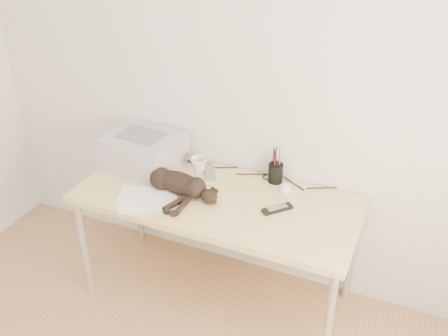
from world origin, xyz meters
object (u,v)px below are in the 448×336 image
at_px(desk, 223,208).
at_px(mouse, 285,186).
at_px(printer, 143,150).
at_px(cat, 177,184).
at_px(pen_cup, 276,172).
at_px(mug, 199,165).

bearing_deg(desk, mouse, 23.85).
distance_m(printer, cat, 0.40).
bearing_deg(cat, desk, 37.82).
bearing_deg(mouse, pen_cup, 122.74).
xyz_separation_m(pen_cup, mouse, (0.08, -0.06, -0.04)).
bearing_deg(cat, mug, 93.98).
height_order(desk, mouse, mouse).
xyz_separation_m(cat, mug, (0.01, 0.26, -0.01)).
distance_m(desk, mouse, 0.39).
bearing_deg(cat, printer, 155.95).
bearing_deg(pen_cup, mug, -170.29).
distance_m(desk, cat, 0.33).
xyz_separation_m(printer, cat, (0.34, -0.20, -0.04)).
height_order(pen_cup, mouse, pen_cup).
relative_size(printer, pen_cup, 2.15).
xyz_separation_m(mug, pen_cup, (0.46, 0.08, 0.01)).
relative_size(printer, mouse, 4.15).
bearing_deg(pen_cup, desk, -140.74).
xyz_separation_m(desk, printer, (-0.57, 0.07, 0.24)).
bearing_deg(cat, mouse, 33.71).
relative_size(printer, cat, 0.80).
bearing_deg(mug, pen_cup, 9.71).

